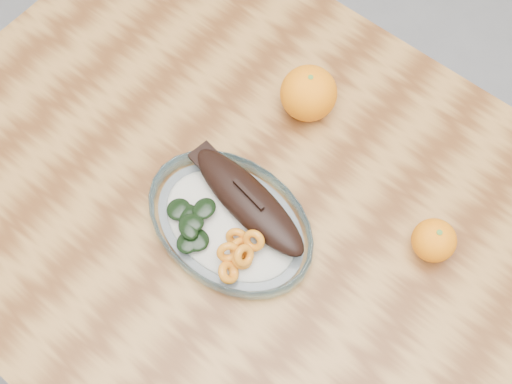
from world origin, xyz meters
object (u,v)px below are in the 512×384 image
dining_table (280,253)px  orange_right (434,240)px  plated_meal (231,221)px  orange_left (309,93)px

dining_table → orange_right: bearing=31.6°
plated_meal → dining_table: bearing=33.9°
plated_meal → orange_right: (0.24, 0.15, 0.01)m
dining_table → plated_meal: bearing=-146.6°
dining_table → orange_left: bearing=117.7°
orange_left → orange_right: (0.28, -0.08, -0.01)m
dining_table → orange_left: 0.26m
dining_table → plated_meal: size_ratio=2.49×
dining_table → plated_meal: plated_meal is taller
plated_meal → orange_left: size_ratio=5.44×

